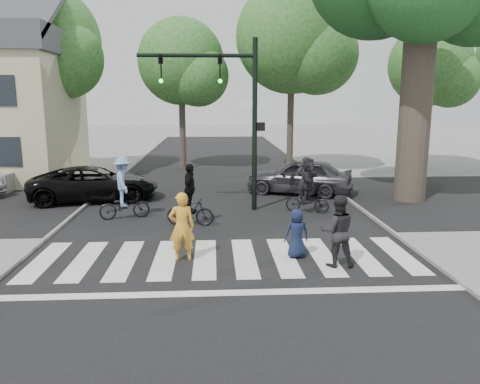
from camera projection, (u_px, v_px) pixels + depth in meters
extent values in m
plane|color=gray|center=(226.00, 272.00, 10.84)|extent=(120.00, 120.00, 0.00)
cube|color=black|center=(222.00, 218.00, 15.74)|extent=(10.00, 70.00, 0.01)
cube|color=black|center=(220.00, 200.00, 18.68)|extent=(70.00, 10.00, 0.01)
cube|color=gray|center=(69.00, 219.00, 15.44)|extent=(0.10, 70.00, 0.10)
cube|color=gray|center=(369.00, 215.00, 16.01)|extent=(0.10, 70.00, 0.10)
cube|color=silver|center=(43.00, 261.00, 11.57)|extent=(0.55, 3.00, 0.01)
cube|color=silver|center=(84.00, 260.00, 11.62)|extent=(0.55, 3.00, 0.01)
cube|color=silver|center=(125.00, 260.00, 11.68)|extent=(0.55, 3.00, 0.01)
cube|color=silver|center=(165.00, 259.00, 11.74)|extent=(0.55, 3.00, 0.01)
cube|color=silver|center=(205.00, 258.00, 11.79)|extent=(0.55, 3.00, 0.01)
cube|color=silver|center=(245.00, 257.00, 11.85)|extent=(0.55, 3.00, 0.01)
cube|color=silver|center=(284.00, 257.00, 11.91)|extent=(0.55, 3.00, 0.01)
cube|color=silver|center=(322.00, 256.00, 11.96)|extent=(0.55, 3.00, 0.01)
cube|color=silver|center=(361.00, 255.00, 12.02)|extent=(0.55, 3.00, 0.01)
cube|color=silver|center=(399.00, 254.00, 12.08)|extent=(0.55, 3.00, 0.01)
cube|color=silver|center=(228.00, 293.00, 9.67)|extent=(10.00, 0.30, 0.01)
cylinder|color=black|center=(255.00, 127.00, 16.40)|extent=(0.18, 0.18, 6.00)
cylinder|color=black|center=(196.00, 55.00, 15.81)|extent=(4.00, 0.14, 0.14)
imported|color=black|center=(220.00, 69.00, 15.95)|extent=(0.16, 0.20, 1.00)
sphere|color=#19E533|center=(220.00, 81.00, 15.91)|extent=(0.14, 0.14, 0.14)
imported|color=black|center=(161.00, 69.00, 15.83)|extent=(0.16, 0.20, 1.00)
sphere|color=#19E533|center=(161.00, 81.00, 15.80)|extent=(0.14, 0.14, 0.14)
cube|color=black|center=(261.00, 127.00, 16.41)|extent=(0.28, 0.18, 0.30)
cube|color=#FF660C|center=(264.00, 127.00, 16.41)|extent=(0.02, 0.14, 0.20)
cube|color=white|center=(255.00, 103.00, 16.24)|extent=(0.90, 0.04, 0.18)
cylinder|color=brown|center=(415.00, 111.00, 17.93)|extent=(1.20, 1.20, 7.00)
cylinder|color=brown|center=(431.00, 28.00, 17.16)|extent=(1.29, 1.74, 2.93)
cylinder|color=brown|center=(50.00, 113.00, 25.08)|extent=(0.36, 0.36, 6.44)
sphere|color=#1C6023|center=(44.00, 41.00, 24.36)|extent=(5.80, 5.80, 5.80)
sphere|color=#1C6023|center=(63.00, 58.00, 23.75)|extent=(4.06, 4.06, 4.06)
cylinder|color=brown|center=(182.00, 120.00, 26.63)|extent=(0.36, 0.36, 5.60)
sphere|color=#1C6023|center=(181.00, 62.00, 26.01)|extent=(4.80, 4.80, 4.80)
sphere|color=#1C6023|center=(198.00, 76.00, 25.51)|extent=(3.36, 3.36, 3.36)
cylinder|color=brown|center=(291.00, 110.00, 25.59)|extent=(0.36, 0.36, 6.72)
sphere|color=#1C6023|center=(292.00, 37.00, 24.84)|extent=(6.00, 6.00, 6.00)
sphere|color=#1C6023|center=(318.00, 54.00, 24.21)|extent=(4.20, 4.20, 4.20)
cylinder|color=brown|center=(426.00, 121.00, 26.95)|extent=(0.36, 0.36, 5.46)
sphere|color=#1C6023|center=(430.00, 65.00, 26.34)|extent=(4.60, 4.60, 4.60)
sphere|color=#1C6023|center=(451.00, 78.00, 25.87)|extent=(3.22, 3.22, 3.22)
cube|color=black|center=(9.00, 152.00, 20.26)|extent=(1.00, 0.06, 1.30)
cube|color=black|center=(3.00, 91.00, 19.75)|extent=(1.00, 0.06, 1.30)
imported|color=gold|center=(182.00, 227.00, 11.47)|extent=(0.69, 0.51, 1.74)
imported|color=#131C39|center=(297.00, 233.00, 11.75)|extent=(0.65, 0.46, 1.26)
imported|color=black|center=(337.00, 231.00, 11.09)|extent=(0.88, 0.70, 1.75)
imported|color=black|center=(125.00, 206.00, 15.63)|extent=(1.75, 1.00, 0.87)
imported|color=#6E90BF|center=(123.00, 182.00, 15.47)|extent=(0.88, 1.20, 1.67)
imported|color=black|center=(190.00, 212.00, 14.77)|extent=(1.56, 0.68, 0.91)
imported|color=black|center=(190.00, 189.00, 14.62)|extent=(0.53, 0.97, 1.57)
imported|color=black|center=(307.00, 201.00, 16.49)|extent=(1.63, 1.05, 0.81)
imported|color=black|center=(308.00, 180.00, 16.34)|extent=(0.94, 1.50, 1.55)
imported|color=black|center=(94.00, 184.00, 18.39)|extent=(5.24, 3.09, 1.37)
imported|color=#37363D|center=(299.00, 176.00, 19.70)|extent=(4.75, 3.20, 1.50)
imported|color=black|center=(305.00, 180.00, 17.87)|extent=(0.69, 0.48, 1.81)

